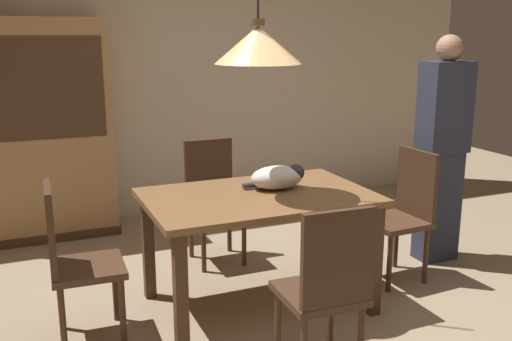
% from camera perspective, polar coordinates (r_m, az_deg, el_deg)
% --- Properties ---
extents(ground, '(10.00, 10.00, 0.00)m').
position_cam_1_polar(ground, '(3.61, 4.54, -15.26)').
color(ground, '#998466').
extents(back_wall, '(6.40, 0.10, 2.90)m').
position_cam_1_polar(back_wall, '(5.65, -7.84, 10.52)').
color(back_wall, beige).
rests_on(back_wall, ground).
extents(dining_table, '(1.40, 0.90, 0.75)m').
position_cam_1_polar(dining_table, '(3.64, 0.19, -3.87)').
color(dining_table, brown).
rests_on(dining_table, ground).
extents(chair_near_front, '(0.41, 0.41, 0.93)m').
position_cam_1_polar(chair_near_front, '(2.95, 6.99, -11.12)').
color(chair_near_front, '#472D1E').
rests_on(chair_near_front, ground).
extents(chair_right_side, '(0.42, 0.42, 0.93)m').
position_cam_1_polar(chair_right_side, '(4.23, 14.39, -3.72)').
color(chair_right_side, '#472D1E').
rests_on(chair_right_side, ground).
extents(chair_left_side, '(0.42, 0.42, 0.93)m').
position_cam_1_polar(chair_left_side, '(3.43, -17.63, -8.07)').
color(chair_left_side, '#472D1E').
rests_on(chair_left_side, ground).
extents(chair_far_back, '(0.40, 0.40, 0.93)m').
position_cam_1_polar(chair_far_back, '(4.46, -4.25, -2.43)').
color(chair_far_back, '#472D1E').
rests_on(chair_far_back, ground).
extents(cat_sleeping, '(0.39, 0.24, 0.16)m').
position_cam_1_polar(cat_sleeping, '(3.71, 2.22, -0.65)').
color(cat_sleeping, silver).
rests_on(cat_sleeping, dining_table).
extents(pendant_lamp, '(0.52, 0.52, 1.30)m').
position_cam_1_polar(pendant_lamp, '(3.47, 0.21, 12.32)').
color(pendant_lamp, '#E5B775').
extents(hutch_bookcase, '(1.12, 0.45, 1.85)m').
position_cam_1_polar(hutch_bookcase, '(5.19, -20.14, 3.32)').
color(hutch_bookcase, '#A87A4C').
rests_on(hutch_bookcase, ground).
extents(person_standing, '(0.36, 0.22, 1.72)m').
position_cam_1_polar(person_standing, '(4.58, 17.84, 1.98)').
color(person_standing, '#2D3347').
rests_on(person_standing, ground).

